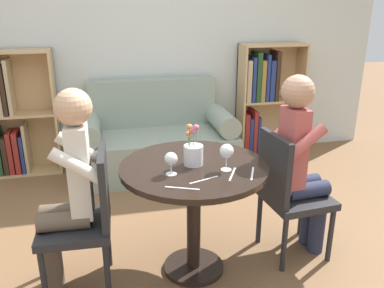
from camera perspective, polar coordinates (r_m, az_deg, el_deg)
name	(u,v)px	position (r m, az deg, el deg)	size (l,w,h in m)	color
ground_plane	(194,268)	(2.87, 0.23, -17.04)	(16.00, 16.00, 0.00)	brown
back_wall	(148,36)	(4.43, -6.15, 14.89)	(5.20, 0.05, 2.70)	silver
round_table	(194,188)	(2.56, 0.25, -6.21)	(0.91, 0.91, 0.76)	black
couch	(157,142)	(4.23, -4.95, 0.29)	(1.56, 0.80, 0.92)	gray
bookshelf_left	(11,119)	(4.47, -24.03, 3.27)	(0.72, 0.28, 1.26)	tan
bookshelf_right	(262,98)	(4.70, 9.82, 6.37)	(0.72, 0.28, 1.26)	tan
chair_left	(86,215)	(2.55, -14.61, -9.68)	(0.44, 0.44, 0.90)	#232326
chair_right	(288,190)	(2.84, 13.29, -6.34)	(0.46, 0.46, 0.90)	#232326
person_left	(68,188)	(2.48, -16.98, -5.98)	(0.43, 0.35, 1.27)	brown
person_right	(301,162)	(2.81, 15.05, -2.44)	(0.44, 0.37, 1.28)	#282D47
wine_glass_left	(171,160)	(2.33, -2.97, -2.20)	(0.08, 0.08, 0.14)	white
wine_glass_right	(227,152)	(2.39, 4.88, -1.09)	(0.08, 0.08, 0.16)	white
flower_vase	(193,152)	(2.47, 0.17, -1.15)	(0.12, 0.12, 0.27)	silver
knife_left_setting	(252,173)	(2.40, 8.47, -4.11)	(0.09, 0.18, 0.00)	silver
fork_left_setting	(182,188)	(2.20, -1.39, -6.21)	(0.18, 0.08, 0.00)	silver
knife_right_setting	(232,174)	(2.38, 5.69, -4.22)	(0.10, 0.17, 0.00)	silver
fork_right_setting	(204,180)	(2.29, 1.69, -5.05)	(0.18, 0.07, 0.00)	silver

